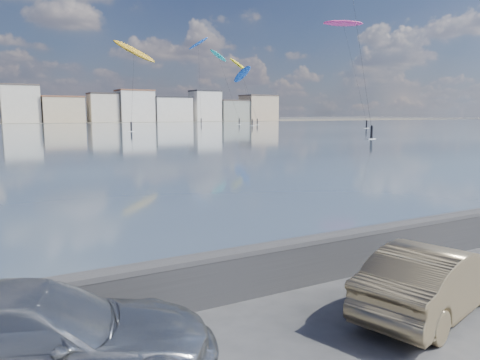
% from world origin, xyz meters
% --- Properties ---
extents(bay_water, '(500.00, 177.00, 0.00)m').
position_xyz_m(bay_water, '(0.00, 91.50, 0.01)').
color(bay_water, '#334155').
rests_on(bay_water, ground).
extents(seawall, '(400.00, 0.36, 1.08)m').
position_xyz_m(seawall, '(0.00, 2.70, 0.58)').
color(seawall, '#28282B').
rests_on(seawall, ground).
extents(car_silver, '(5.42, 3.42, 1.46)m').
position_xyz_m(car_silver, '(-3.76, 1.26, 0.73)').
color(car_silver, '#A4A7AB').
rests_on(car_silver, ground).
extents(car_champagne, '(4.18, 2.41, 1.30)m').
position_xyz_m(car_champagne, '(3.09, 0.36, 0.65)').
color(car_champagne, tan).
rests_on(car_champagne, ground).
extents(kitesurfer_0, '(7.43, 10.72, 29.82)m').
position_xyz_m(kitesurfer_0, '(64.63, 145.65, 26.74)').
color(kitesurfer_0, blue).
rests_on(kitesurfer_0, ground).
extents(kitesurfer_3, '(5.16, 12.84, 21.79)m').
position_xyz_m(kitesurfer_3, '(70.10, 126.72, 18.44)').
color(kitesurfer_3, yellow).
rests_on(kitesurfer_3, ground).
extents(kitesurfer_4, '(4.04, 13.09, 18.16)m').
position_xyz_m(kitesurfer_4, '(67.02, 119.39, 15.01)').
color(kitesurfer_4, blue).
rests_on(kitesurfer_4, ground).
extents(kitesurfer_6, '(10.76, 14.26, 27.11)m').
position_xyz_m(kitesurfer_6, '(79.21, 89.04, 26.02)').
color(kitesurfer_6, '#E5338C').
rests_on(kitesurfer_6, ground).
extents(kitesurfer_10, '(9.63, 12.24, 19.99)m').
position_xyz_m(kitesurfer_10, '(26.82, 95.95, 16.67)').
color(kitesurfer_10, '#BF8C19').
rests_on(kitesurfer_10, ground).
extents(kitesurfer_11, '(7.55, 17.03, 25.52)m').
position_xyz_m(kitesurfer_11, '(70.71, 142.32, 22.77)').
color(kitesurfer_11, '#19BFBF').
rests_on(kitesurfer_11, ground).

